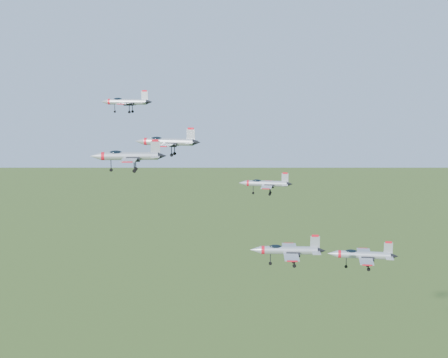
{
  "coord_description": "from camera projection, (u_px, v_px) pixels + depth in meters",
  "views": [
    {
      "loc": [
        14.03,
        -115.56,
        149.94
      ],
      "look_at": [
        4.68,
        -0.81,
        130.32
      ],
      "focal_mm": 50.0,
      "sensor_mm": 36.0,
      "label": 1
    }
  ],
  "objects": [
    {
      "name": "jet_lead",
      "position": [
        126.0,
        102.0,
        132.27
      ],
      "size": [
        11.56,
        9.6,
        3.09
      ],
      "rotation": [
        0.0,
        0.0,
        -0.1
      ],
      "color": "#9DA2A9"
    },
    {
      "name": "jet_left_low",
      "position": [
        265.0,
        183.0,
        128.1
      ],
      "size": [
        11.22,
        9.26,
        3.0
      ],
      "rotation": [
        0.0,
        0.0,
        -0.06
      ],
      "color": "#9DA2A9"
    },
    {
      "name": "jet_trail",
      "position": [
        362.0,
        255.0,
        119.07
      ],
      "size": [
        13.39,
        11.07,
        3.58
      ],
      "rotation": [
        0.0,
        0.0,
        -0.06
      ],
      "color": "#9DA2A9"
    },
    {
      "name": "jet_right_high",
      "position": [
        127.0,
        156.0,
        99.69
      ],
      "size": [
        12.34,
        10.27,
        3.3
      ],
      "rotation": [
        0.0,
        0.0,
        0.11
      ],
      "color": "#9DA2A9"
    },
    {
      "name": "jet_left_high",
      "position": [
        167.0,
        142.0,
        119.17
      ],
      "size": [
        13.06,
        10.83,
        3.49
      ],
      "rotation": [
        0.0,
        0.0,
        -0.09
      ],
      "color": "#9DA2A9"
    },
    {
      "name": "jet_right_low",
      "position": [
        287.0,
        250.0,
        102.68
      ],
      "size": [
        12.56,
        10.34,
        3.36
      ],
      "rotation": [
        0.0,
        0.0,
        0.03
      ],
      "color": "#9DA2A9"
    }
  ]
}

